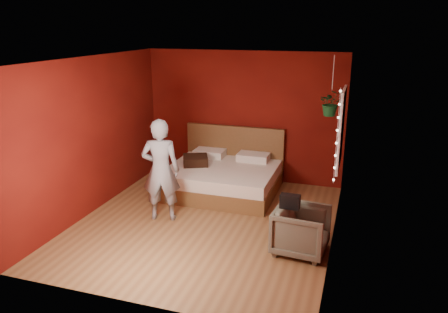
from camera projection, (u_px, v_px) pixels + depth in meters
floor at (206, 222)px, 7.09m from camera, size 4.50×4.50×0.00m
room_walls at (204, 121)px, 6.59m from camera, size 4.04×4.54×2.62m
window at (341, 129)px, 6.89m from camera, size 0.05×0.97×1.27m
fairy_lights at (337, 137)px, 6.42m from camera, size 0.04×0.04×1.45m
bed at (224, 176)px, 8.35m from camera, size 2.03×1.72×1.11m
person at (161, 170)px, 6.99m from camera, size 0.70×0.56×1.69m
armchair at (301, 230)px, 6.08m from camera, size 0.79×0.77×0.67m
handbag at (290, 201)px, 5.97m from camera, size 0.28×0.14×0.19m
throw_pillow at (195, 160)px, 8.34m from camera, size 0.61×0.61×0.16m
hanging_plant at (331, 103)px, 7.37m from camera, size 0.49×0.45×1.01m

